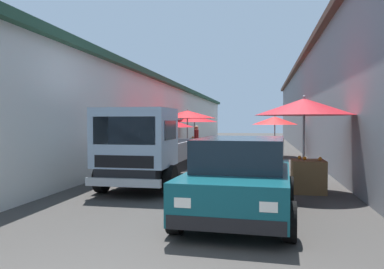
% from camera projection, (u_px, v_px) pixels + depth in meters
% --- Properties ---
extents(ground, '(90.00, 90.00, 0.00)m').
position_uv_depth(ground, '(229.00, 163.00, 16.54)').
color(ground, '#3D3A38').
extents(building_left_whitewash, '(49.80, 7.50, 3.96)m').
position_uv_depth(building_left_whitewash, '(95.00, 117.00, 19.95)').
color(building_left_whitewash, silver).
rests_on(building_left_whitewash, ground).
extents(fruit_stall_near_right, '(2.76, 2.76, 2.37)m').
position_uv_depth(fruit_stall_near_right, '(187.00, 119.00, 18.60)').
color(fruit_stall_near_right, '#9E9EA3').
rests_on(fruit_stall_near_right, ground).
extents(fruit_stall_near_left, '(2.69, 2.69, 2.20)m').
position_uv_depth(fruit_stall_near_left, '(195.00, 123.00, 22.73)').
color(fruit_stall_near_left, '#9E9EA3').
rests_on(fruit_stall_near_left, ground).
extents(fruit_stall_far_right, '(2.83, 2.83, 2.08)m').
position_uv_depth(fruit_stall_far_right, '(157.00, 125.00, 15.15)').
color(fruit_stall_far_right, '#9E9EA3').
rests_on(fruit_stall_far_right, ground).
extents(fruit_stall_mid_lane, '(2.27, 2.27, 2.10)m').
position_uv_depth(fruit_stall_mid_lane, '(275.00, 126.00, 19.70)').
color(fruit_stall_mid_lane, '#9E9EA3').
rests_on(fruit_stall_mid_lane, ground).
extents(fruit_stall_far_left, '(2.43, 2.43, 2.41)m').
position_uv_depth(fruit_stall_far_left, '(305.00, 119.00, 9.61)').
color(fruit_stall_far_left, '#9E9EA3').
rests_on(fruit_stall_far_left, ground).
extents(hatchback_car, '(4.00, 2.11, 1.45)m').
position_uv_depth(hatchback_car, '(241.00, 177.00, 7.16)').
color(hatchback_car, '#0F4C56').
rests_on(hatchback_car, ground).
extents(delivery_truck, '(4.95, 2.05, 2.08)m').
position_uv_depth(delivery_truck, '(144.00, 149.00, 10.08)').
color(delivery_truck, black).
rests_on(delivery_truck, ground).
extents(vendor_by_crates, '(0.63, 0.24, 1.56)m').
position_uv_depth(vendor_by_crates, '(196.00, 139.00, 19.91)').
color(vendor_by_crates, navy).
rests_on(vendor_by_crates, ground).
extents(parked_scooter, '(1.69, 0.42, 1.14)m').
position_uv_depth(parked_scooter, '(265.00, 161.00, 12.76)').
color(parked_scooter, black).
rests_on(parked_scooter, ground).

